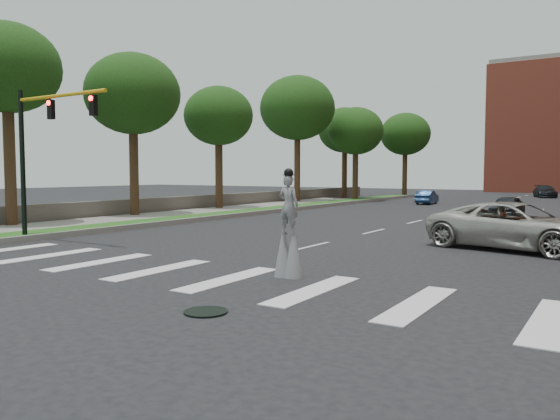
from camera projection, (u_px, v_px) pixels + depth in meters
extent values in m
plane|color=black|center=(167.00, 281.00, 14.38)|extent=(160.00, 160.00, 0.00)
cube|color=#1F5117|center=(251.00, 212.00, 37.36)|extent=(2.00, 60.00, 0.25)
cube|color=gray|center=(264.00, 212.00, 36.80)|extent=(0.20, 60.00, 0.28)
cube|color=slate|center=(104.00, 221.00, 30.54)|extent=(4.00, 60.00, 0.18)
cube|color=#56514A|center=(208.00, 202.00, 41.96)|extent=(0.50, 56.00, 1.10)
cylinder|color=black|center=(206.00, 312.00, 11.09)|extent=(0.90, 0.90, 0.04)
cylinder|color=black|center=(23.00, 166.00, 22.56)|extent=(0.20, 0.20, 6.20)
cylinder|color=gold|center=(60.00, 96.00, 20.99)|extent=(5.20, 0.14, 0.14)
cube|color=black|center=(51.00, 110.00, 21.34)|extent=(0.28, 0.18, 0.75)
cylinder|color=#FF0C0C|center=(49.00, 103.00, 21.24)|extent=(0.18, 0.06, 0.18)
cube|color=black|center=(93.00, 105.00, 20.01)|extent=(0.28, 0.18, 0.75)
cylinder|color=#FF0C0C|center=(91.00, 98.00, 19.91)|extent=(0.18, 0.06, 0.18)
cylinder|color=#382516|center=(294.00, 256.00, 14.74)|extent=(0.07, 0.07, 1.17)
cylinder|color=#382516|center=(284.00, 255.00, 14.91)|extent=(0.07, 0.07, 1.17)
cone|color=slate|center=(294.00, 251.00, 14.73)|extent=(0.52, 0.52, 1.46)
cone|color=slate|center=(284.00, 250.00, 14.90)|extent=(0.52, 0.52, 1.46)
imported|color=slate|center=(289.00, 205.00, 14.73)|extent=(0.59, 0.39, 1.60)
sphere|color=black|center=(289.00, 173.00, 14.67)|extent=(0.26, 0.26, 0.26)
cylinder|color=black|center=(289.00, 175.00, 14.67)|extent=(0.34, 0.34, 0.02)
cube|color=gold|center=(291.00, 189.00, 14.82)|extent=(0.22, 0.05, 0.10)
imported|color=beige|center=(517.00, 226.00, 19.99)|extent=(6.81, 4.33, 1.75)
imported|color=black|center=(507.00, 207.00, 34.04)|extent=(1.79, 4.11, 1.38)
imported|color=navy|center=(427.00, 197.00, 48.64)|extent=(1.53, 3.75, 1.21)
imported|color=black|center=(545.00, 191.00, 61.18)|extent=(3.23, 5.10, 1.38)
cylinder|color=#382516|center=(10.00, 162.00, 27.50)|extent=(0.56, 0.56, 6.74)
ellipsoid|color=black|center=(7.00, 67.00, 27.17)|extent=(5.28, 5.28, 4.49)
cylinder|color=#382516|center=(134.00, 168.00, 34.02)|extent=(0.56, 0.56, 6.22)
ellipsoid|color=black|center=(133.00, 94.00, 33.70)|extent=(5.88, 5.88, 5.00)
cylinder|color=#382516|center=(219.00, 172.00, 40.76)|extent=(0.56, 0.56, 5.74)
ellipsoid|color=black|center=(219.00, 116.00, 40.47)|extent=(5.15, 5.15, 4.37)
cylinder|color=#382516|center=(297.00, 165.00, 50.26)|extent=(0.56, 0.56, 6.98)
ellipsoid|color=black|center=(297.00, 108.00, 49.90)|extent=(6.90, 6.90, 5.87)
cylinder|color=#382516|center=(344.00, 171.00, 58.75)|extent=(0.56, 0.56, 5.92)
ellipsoid|color=black|center=(345.00, 130.00, 58.44)|extent=(5.69, 5.69, 4.83)
cylinder|color=#382516|center=(355.00, 173.00, 53.42)|extent=(0.56, 0.56, 5.49)
ellipsoid|color=black|center=(356.00, 131.00, 53.13)|extent=(5.43, 5.43, 4.61)
cylinder|color=#382516|center=(405.00, 172.00, 63.26)|extent=(0.56, 0.56, 5.80)
ellipsoid|color=black|center=(405.00, 134.00, 62.96)|extent=(5.74, 5.74, 4.88)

